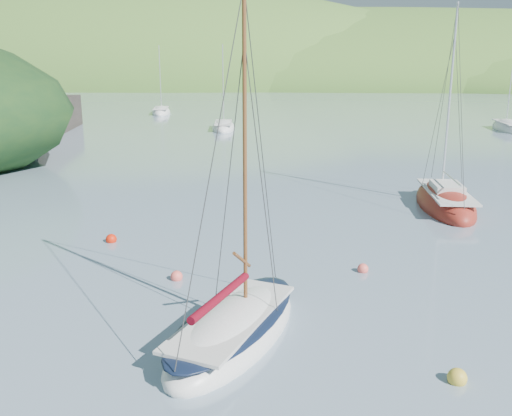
# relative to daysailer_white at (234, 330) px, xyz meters

# --- Properties ---
(ground) EXTENTS (700.00, 700.00, 0.00)m
(ground) POSITION_rel_daysailer_white_xyz_m (1.18, 0.01, -0.23)
(ground) COLOR gray
(ground) RESTS_ON ground
(shoreline_hills) EXTENTS (690.00, 135.00, 56.00)m
(shoreline_hills) POSITION_rel_daysailer_white_xyz_m (-8.48, 172.43, -0.23)
(shoreline_hills) COLOR #3F6827
(shoreline_hills) RESTS_ON ground
(daysailer_white) EXTENTS (4.49, 7.32, 10.58)m
(daysailer_white) POSITION_rel_daysailer_white_xyz_m (0.00, 0.00, 0.00)
(daysailer_white) COLOR white
(daysailer_white) RESTS_ON ground
(sloop_red) EXTENTS (2.81, 7.91, 11.66)m
(sloop_red) POSITION_rel_daysailer_white_xyz_m (9.44, 15.93, -0.01)
(sloop_red) COLOR maroon
(sloop_red) RESTS_ON ground
(distant_sloop_a) EXTENTS (3.40, 7.33, 10.09)m
(distant_sloop_a) POSITION_rel_daysailer_white_xyz_m (-7.87, 48.34, -0.06)
(distant_sloop_a) COLOR white
(distant_sloop_a) RESTS_ON ground
(distant_sloop_b) EXTENTS (2.72, 7.71, 10.99)m
(distant_sloop_b) POSITION_rel_daysailer_white_xyz_m (23.81, 50.97, -0.05)
(distant_sloop_b) COLOR white
(distant_sloop_b) RESTS_ON ground
(distant_sloop_c) EXTENTS (3.89, 7.57, 10.29)m
(distant_sloop_c) POSITION_rel_daysailer_white_xyz_m (-19.51, 65.22, -0.06)
(distant_sloop_c) COLOR white
(distant_sloop_c) RESTS_ON ground
(mooring_buoys) EXTENTS (22.60, 12.77, 0.50)m
(mooring_buoys) POSITION_rel_daysailer_white_xyz_m (2.37, 4.74, -0.11)
(mooring_buoys) COLOR gold
(mooring_buoys) RESTS_ON ground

